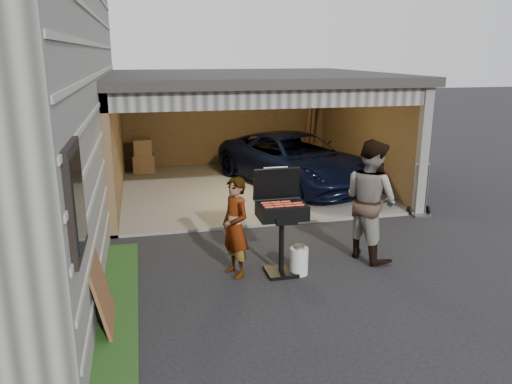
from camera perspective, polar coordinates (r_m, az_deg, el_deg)
ground at (r=6.82m, az=4.26°, el=-13.94°), size 80.00×80.00×0.00m
garage at (r=12.80m, az=-1.36°, el=8.90°), size 6.80×6.30×2.90m
minivan at (r=12.87m, az=4.39°, el=3.45°), size 3.61×5.22×1.32m
woman at (r=7.65m, az=-2.39°, el=-4.07°), size 0.56×0.67×1.57m
man at (r=8.47m, az=12.94°, el=-0.89°), size 1.06×1.19×2.03m
bbq_grill at (r=7.67m, az=2.89°, el=-2.53°), size 0.74×0.65×1.64m
propane_tank at (r=7.92m, az=4.92°, el=-7.86°), size 0.31×0.31×0.43m
plywood_panel at (r=6.58m, az=-17.10°, el=-11.23°), size 0.24×0.85×0.94m
hand_truck at (r=11.22m, az=18.24°, el=-1.46°), size 0.48×0.37×1.14m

